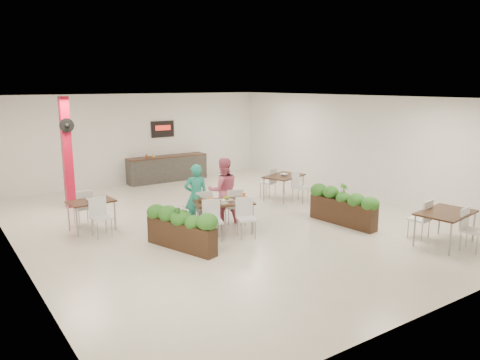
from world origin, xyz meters
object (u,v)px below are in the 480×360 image
Objects in this scene: planter_right at (343,205)px; main_table at (223,206)px; service_counter at (167,168)px; diner_man at (196,196)px; side_table_c at (446,217)px; side_table_a at (91,206)px; diner_woman at (223,190)px; red_column at (67,152)px; planter_left at (181,227)px; side_table_b at (284,179)px.

main_table is at bearing 156.71° from planter_right.
diner_man is at bearing -108.68° from service_counter.
diner_man is (-1.91, -5.65, 0.32)m from service_counter.
planter_right is at bearing -80.09° from service_counter.
main_table is at bearing 139.75° from diner_man.
diner_man is 5.82m from side_table_c.
planter_right reaches higher than side_table_a.
side_table_a is (-5.47, 3.11, 0.11)m from planter_right.
diner_man is at bearing 18.89° from diner_woman.
side_table_c is (0.76, -2.36, 0.13)m from planter_right.
planter_left is (1.04, -4.99, -1.13)m from red_column.
diner_woman reaches higher than main_table.
diner_woman is 3.10m from side_table_b.
diner_woman is at bearing 118.26° from side_table_c.
main_table and side_table_a have the same top height.
side_table_b is at bearing -68.70° from service_counter.
main_table is 1.03× the size of planter_left.
planter_right is (5.31, -5.66, -1.14)m from red_column.
main_table is 0.96× the size of planter_right.
diner_man is at bearing -33.04° from side_table_a.
side_table_a is (-1.19, 2.44, 0.11)m from planter_left.
red_column is 2.75m from side_table_a.
red_column is at bearing 118.39° from side_table_c.
diner_woman is at bearing -161.11° from diner_man.
red_column is at bearing -155.00° from service_counter.
diner_woman reaches higher than side_table_b.
diner_man is 3.74m from planter_right.
planter_left is (-1.05, -1.21, -0.30)m from diner_man.
service_counter is 10.10m from side_table_c.
red_column is 4.83m from diner_woman.
diner_man is at bearing 149.87° from planter_right.
red_column is at bearing 101.77° from planter_left.
side_table_b is (1.79, -4.59, 0.14)m from service_counter.
main_table is (-1.52, -6.30, 0.14)m from service_counter.
main_table is 3.24m from side_table_a.
planter_right is at bearing -46.81° from red_column.
red_column reaches higher than main_table.
service_counter is at bearing 25.00° from red_column.
side_table_a is (-4.15, -4.42, 0.13)m from service_counter.
red_column is 1.92× the size of side_table_c.
service_counter reaches higher than side_table_a.
diner_woman is at bearing 142.34° from planter_right.
service_counter reaches higher than planter_left.
side_table_a is at bearing -10.02° from diner_man.
side_table_c is (5.04, -3.02, 0.13)m from planter_left.
planter_right is at bearing -33.77° from side_table_a.
side_table_c is (2.08, -9.88, 0.15)m from service_counter.
service_counter is at bearing 92.56° from side_table_b.
side_table_a is 0.99× the size of side_table_c.
planter_left reaches higher than main_table.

